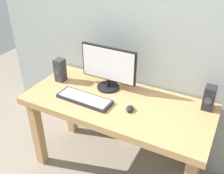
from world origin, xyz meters
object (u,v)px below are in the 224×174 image
Objects in this scene: speaker_right at (209,98)px; speaker_left at (60,70)px; desk at (117,113)px; mouse at (130,109)px; keyboard_primary at (84,99)px; monitor at (108,67)px.

speaker_left reaches higher than speaker_right.
mouse is (0.14, -0.07, 0.13)m from desk.
desk is at bearing -6.11° from speaker_left.
desk is 17.84× the size of mouse.
desk is 3.27× the size of keyboard_primary.
mouse is 0.44× the size of speaker_right.
keyboard_primary is 0.97m from speaker_right.
speaker_left is (-0.44, -0.09, -0.09)m from monitor.
keyboard_primary is 0.41m from speaker_left.
speaker_right is (0.82, 0.07, -0.10)m from monitor.
keyboard_primary is at bearing -106.33° from monitor.
monitor is 0.42m from mouse.
monitor is at bearing -174.80° from speaker_right.
monitor reaches higher than keyboard_primary.
keyboard_primary is 5.45× the size of mouse.
monitor is at bearing 136.43° from desk.
mouse is 0.76m from speaker_left.
monitor reaches higher than mouse.
monitor is at bearing 73.67° from keyboard_primary.
speaker_right is 1.28m from speaker_left.
monitor reaches higher than speaker_right.
speaker_left reaches higher than desk.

